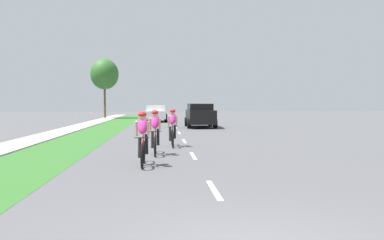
# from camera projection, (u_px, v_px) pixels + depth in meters

# --- Properties ---
(ground_plane) EXTENTS (120.00, 120.00, 0.00)m
(ground_plane) POSITION_uv_depth(u_px,v_px,m) (178.00, 131.00, 24.13)
(ground_plane) COLOR #4C4C4F
(grass_verge) EXTENTS (2.84, 70.00, 0.01)m
(grass_verge) POSITION_uv_depth(u_px,v_px,m) (97.00, 132.00, 23.71)
(grass_verge) COLOR #2D6026
(grass_verge) RESTS_ON ground_plane
(sidewalk_concrete) EXTENTS (1.68, 70.00, 0.10)m
(sidewalk_concrete) POSITION_uv_depth(u_px,v_px,m) (61.00, 132.00, 23.52)
(sidewalk_concrete) COLOR #B2ADA3
(sidewalk_concrete) RESTS_ON ground_plane
(lane_markings_center) EXTENTS (0.12, 52.71, 0.01)m
(lane_markings_center) POSITION_uv_depth(u_px,v_px,m) (176.00, 127.00, 28.11)
(lane_markings_center) COLOR white
(lane_markings_center) RESTS_ON ground_plane
(cyclist_lead) EXTENTS (0.42, 1.72, 1.58)m
(cyclist_lead) POSITION_uv_depth(u_px,v_px,m) (143.00, 138.00, 10.81)
(cyclist_lead) COLOR black
(cyclist_lead) RESTS_ON ground_plane
(cyclist_trailing) EXTENTS (0.42, 1.72, 1.58)m
(cyclist_trailing) POSITION_uv_depth(u_px,v_px,m) (155.00, 132.00, 13.15)
(cyclist_trailing) COLOR black
(cyclist_trailing) RESTS_ON ground_plane
(cyclist_distant) EXTENTS (0.42, 1.72, 1.58)m
(cyclist_distant) POSITION_uv_depth(u_px,v_px,m) (172.00, 127.00, 15.66)
(cyclist_distant) COLOR black
(cyclist_distant) RESTS_ON ground_plane
(suv_black) EXTENTS (2.15, 4.70, 1.79)m
(suv_black) POSITION_uv_depth(u_px,v_px,m) (200.00, 115.00, 28.41)
(suv_black) COLOR black
(suv_black) RESTS_ON ground_plane
(pickup_white) EXTENTS (2.22, 5.10, 1.64)m
(pickup_white) POSITION_uv_depth(u_px,v_px,m) (156.00, 113.00, 37.08)
(pickup_white) COLOR silver
(pickup_white) RESTS_ON ground_plane
(street_tree_far) EXTENTS (3.38, 3.38, 7.24)m
(street_tree_far) POSITION_uv_depth(u_px,v_px,m) (105.00, 74.00, 45.50)
(street_tree_far) COLOR brown
(street_tree_far) RESTS_ON ground_plane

